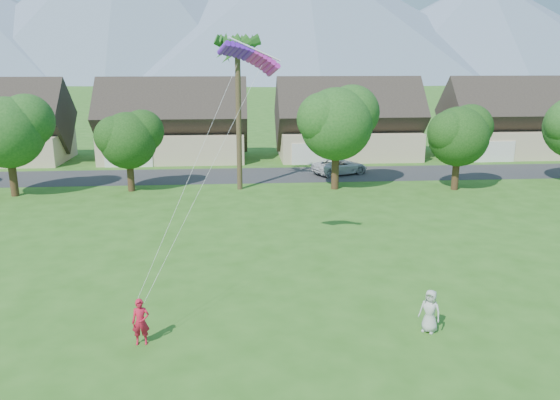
{
  "coord_description": "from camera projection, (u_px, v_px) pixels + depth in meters",
  "views": [
    {
      "loc": [
        -1.99,
        -16.41,
        10.69
      ],
      "look_at": [
        0.0,
        10.0,
        3.8
      ],
      "focal_mm": 35.0,
      "sensor_mm": 36.0,
      "label": 1
    }
  ],
  "objects": [
    {
      "name": "street",
      "position": [
        261.0,
        175.0,
        51.48
      ],
      "size": [
        90.0,
        7.0,
        0.01
      ],
      "primitive_type": "cube",
      "color": "#2D2D30",
      "rests_on": "ground"
    },
    {
      "name": "mountain_ridge",
      "position": [
        263.0,
        19.0,
        263.02
      ],
      "size": [
        540.0,
        240.0,
        70.0
      ],
      "color": "slate",
      "rests_on": "ground"
    },
    {
      "name": "parafoil_kite",
      "position": [
        250.0,
        55.0,
        26.0
      ],
      "size": [
        3.08,
        1.35,
        0.5
      ],
      "rotation": [
        0.0,
        0.0,
        0.28
      ],
      "color": "#671CD2",
      "rests_on": "ground"
    },
    {
      "name": "houses_row",
      "position": [
        262.0,
        127.0,
        59.33
      ],
      "size": [
        72.75,
        8.19,
        8.86
      ],
      "color": "beige",
      "rests_on": "ground"
    },
    {
      "name": "ground",
      "position": [
        302.0,
        380.0,
        18.67
      ],
      "size": [
        500.0,
        500.0,
        0.0
      ],
      "primitive_type": "plane",
      "color": "#2D6019",
      "rests_on": "ground"
    },
    {
      "name": "kite_flyer",
      "position": [
        141.0,
        322.0,
        20.84
      ],
      "size": [
        0.7,
        0.48,
        1.85
      ],
      "primitive_type": "imported",
      "rotation": [
        0.0,
        0.0,
        0.06
      ],
      "color": "red",
      "rests_on": "ground"
    },
    {
      "name": "tree_row",
      "position": [
        249.0,
        132.0,
        44.3
      ],
      "size": [
        62.27,
        6.67,
        8.45
      ],
      "color": "#47301C",
      "rests_on": "ground"
    },
    {
      "name": "parked_car",
      "position": [
        340.0,
        166.0,
        51.84
      ],
      "size": [
        5.93,
        4.41,
        1.5
      ],
      "primitive_type": "imported",
      "rotation": [
        0.0,
        0.0,
        1.98
      ],
      "color": "silver",
      "rests_on": "ground"
    },
    {
      "name": "fan_palm",
      "position": [
        237.0,
        44.0,
        43.06
      ],
      "size": [
        3.0,
        3.0,
        13.8
      ],
      "color": "#4C3D26",
      "rests_on": "ground"
    },
    {
      "name": "watcher",
      "position": [
        430.0,
        311.0,
        21.81
      ],
      "size": [
        1.03,
        1.0,
        1.79
      ],
      "primitive_type": "imported",
      "rotation": [
        0.0,
        0.0,
        -0.7
      ],
      "color": "#B6B7B2",
      "rests_on": "ground"
    }
  ]
}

